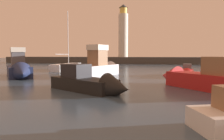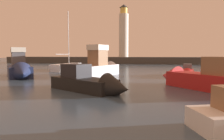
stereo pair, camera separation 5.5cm
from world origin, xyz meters
The scene contains 9 objects.
ground_plane centered at (0.00, 29.46, 0.00)m, with size 220.00×220.00×0.00m, color #384C60.
breakwater centered at (0.00, 58.91, 0.98)m, with size 87.70×6.24×1.96m, color #423F3D.
lighthouse centered at (-4.94, 58.91, 9.58)m, with size 2.93×2.93×16.08m.
motorboat_0 centered at (6.89, 15.91, 0.82)m, with size 7.13×7.66×2.99m.
motorboat_1 centered at (7.72, 24.75, 0.52)m, with size 2.53×5.77×1.83m.
motorboat_2 centered at (-12.97, 20.14, 1.06)m, with size 7.66×8.38×4.19m.
motorboat_3 centered at (-1.36, 12.67, 0.66)m, with size 7.33×5.24×2.53m.
motorboat_4 centered at (-3.27, 24.04, 1.25)m, with size 4.86×8.44×4.32m.
sailboat_moored centered at (-11.56, 31.10, 0.62)m, with size 2.70×8.09×10.53m.
Camera 2 is at (2.86, -1.48, 2.86)m, focal length 31.23 mm.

